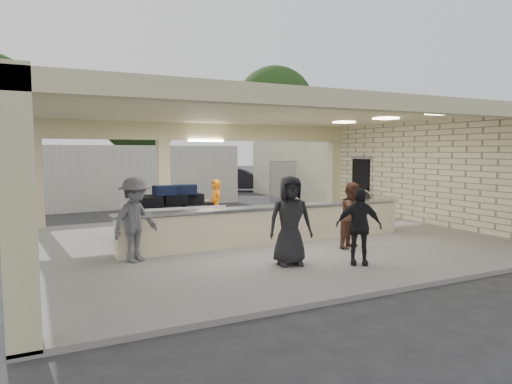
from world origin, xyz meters
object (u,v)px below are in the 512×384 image
baggage_counter (272,224)px  car_white_b (328,177)px  passenger_d (290,220)px  passenger_c (135,220)px  passenger_a (353,215)px  luggage_cart (171,210)px  drum_fan (360,201)px  baggage_handler (215,206)px  passenger_b (359,226)px  container_white (97,177)px  car_white_a (295,179)px  car_dark (239,179)px

baggage_counter → car_white_b: size_ratio=1.64×
passenger_d → passenger_c: bearing=163.9°
baggage_counter → passenger_a: bearing=-43.8°
luggage_cart → passenger_a: passenger_a is taller
luggage_cart → passenger_a: size_ratio=1.60×
baggage_counter → drum_fan: baggage_counter is taller
drum_fan → baggage_handler: (-6.29, -1.08, 0.27)m
passenger_b → container_white: container_white is taller
baggage_handler → passenger_b: (1.35, -4.92, 0.03)m
passenger_d → container_white: 13.13m
baggage_counter → passenger_c: passenger_c is taller
baggage_handler → passenger_a: size_ratio=0.96×
drum_fan → passenger_a: 6.10m
baggage_counter → luggage_cart: bearing=143.2°
baggage_handler → car_white_a: baggage_handler is taller
container_white → car_white_b: bearing=10.0°
passenger_a → passenger_d: bearing=171.4°
car_white_b → passenger_d: bearing=124.0°
passenger_b → car_white_a: passenger_b is taller
baggage_counter → passenger_b: (0.56, -2.84, 0.33)m
container_white → passenger_a: bearing=-74.3°
passenger_b → passenger_c: passenger_c is taller
car_white_a → car_dark: size_ratio=1.22×
passenger_c → car_white_b: passenger_c is taller
baggage_handler → container_white: size_ratio=0.12×
car_white_a → container_white: container_white is taller
passenger_a → car_white_b: size_ratio=0.33×
drum_fan → car_white_b: size_ratio=0.19×
luggage_cart → container_white: (-0.77, 9.03, 0.47)m
car_white_b → container_white: 15.68m
luggage_cart → drum_fan: luggage_cart is taller
car_white_b → baggage_handler: bearing=115.6°
car_white_b → car_dark: size_ratio=1.14×
passenger_c → container_white: size_ratio=0.15×
passenger_b → car_white_b: 21.01m
luggage_cart → passenger_c: passenger_c is taller
passenger_a → car_white_a: bearing=35.9°
baggage_handler → passenger_b: size_ratio=0.96×
drum_fan → passenger_b: (-4.94, -6.00, 0.30)m
passenger_d → container_white: container_white is taller
baggage_counter → passenger_d: (-0.77, -2.23, 0.47)m
passenger_a → passenger_c: 5.24m
car_dark → container_white: (-9.06, -4.88, 0.65)m
drum_fan → passenger_d: bearing=-138.3°
drum_fan → passenger_d: size_ratio=0.51×
car_white_a → container_white: 12.91m
drum_fan → passenger_a: (-4.00, -4.60, 0.30)m
baggage_handler → passenger_c: 3.85m
luggage_cart → passenger_a: 4.87m
passenger_c → car_white_b: size_ratio=0.37×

